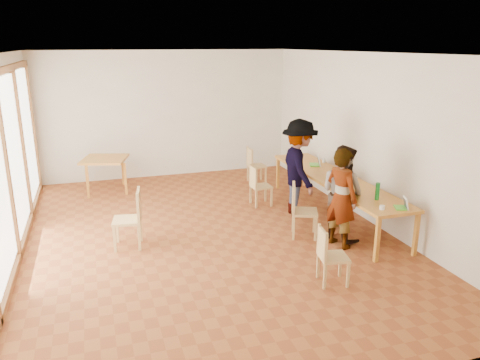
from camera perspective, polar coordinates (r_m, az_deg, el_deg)
The scene contains 25 objects.
ground at distance 8.04m, azimuth -4.00°, elevation -6.74°, with size 8.00×8.00×0.00m, color brown.
wall_back at distance 11.44m, azimuth -9.01°, elevation 7.88°, with size 6.00×0.10×3.00m, color silver.
wall_front at distance 3.98m, azimuth 9.67°, elevation -8.33°, with size 6.00×0.10×3.00m, color silver.
wall_right at distance 8.76m, azimuth 15.29°, elevation 4.94°, with size 0.10×8.00×3.00m, color silver.
window_wall at distance 7.48m, azimuth -26.83°, elevation 1.85°, with size 0.10×8.00×3.00m, color white.
ceiling at distance 7.40m, azimuth -4.48°, elevation 15.33°, with size 6.00×8.00×0.04m, color white.
communal_table at distance 8.85m, azimuth 11.49°, elevation -0.00°, with size 0.80×4.00×0.75m.
side_table at distance 10.58m, azimuth -16.17°, elevation 2.16°, with size 0.90×0.90×0.75m.
chair_near at distance 6.43m, azimuth 10.65°, elevation -8.39°, with size 0.43×0.43×0.42m.
chair_mid at distance 7.86m, azimuth 7.20°, elevation -3.03°, with size 0.55×0.55×0.48m.
chair_far at distance 9.31m, azimuth 2.10°, elevation -0.19°, with size 0.38×0.38×0.43m.
chair_empty at distance 10.84m, azimuth 1.62°, elevation 2.26°, with size 0.39×0.39×0.44m.
chair_spare at distance 7.59m, azimuth -12.91°, elevation -3.87°, with size 0.50×0.50×0.50m.
person_near at distance 7.53m, azimuth 12.25°, elevation -2.15°, with size 0.59×0.39×1.61m, color gray.
person_mid at distance 7.83m, azimuth 12.33°, elevation -1.53°, with size 0.77×0.60×1.59m, color gray.
person_far at distance 8.73m, azimuth 7.21°, elevation 1.42°, with size 1.18×0.68×1.83m, color gray.
laptop_near at distance 7.46m, azimuth 19.24°, elevation -2.94°, with size 0.25×0.26×0.18m.
laptop_mid at distance 8.69m, azimuth 12.19°, elevation 0.36°, with size 0.24×0.27×0.21m.
laptop_far at distance 9.65m, azimuth 9.31°, elevation 2.11°, with size 0.29×0.31×0.21m.
yellow_mug at distance 9.06m, azimuth 12.73°, elevation 0.93°, with size 0.12×0.12×0.10m, color yellow.
green_bottle at distance 7.72m, azimuth 16.41°, elevation -1.32°, with size 0.07×0.07×0.28m, color #177E2A.
clear_glass at distance 9.90m, azimuth 10.20°, elevation 2.35°, with size 0.07×0.07×0.09m, color silver.
condiment_cup at distance 7.33m, azimuth 16.94°, elevation -3.22°, with size 0.08×0.08×0.06m, color white.
pink_phone at distance 8.11m, azimuth 13.12°, elevation -1.22°, with size 0.05×0.10×0.01m, color #C24253.
black_pouch at distance 10.32m, azimuth 6.50°, elevation 3.08°, with size 0.16×0.26×0.09m, color black.
Camera 1 is at (-1.72, -7.19, 3.15)m, focal length 35.00 mm.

